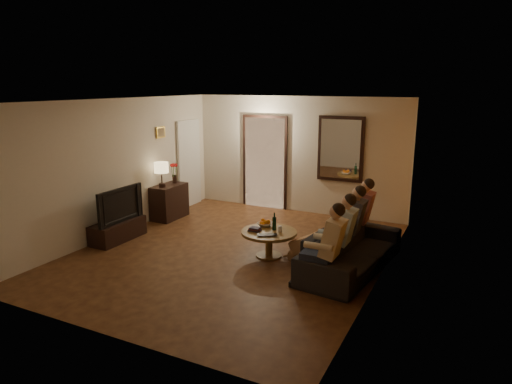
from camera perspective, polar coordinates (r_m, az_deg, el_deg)
The scene contains 33 objects.
floor at distance 8.02m, azimuth -2.90°, elevation -7.54°, with size 5.00×6.00×0.01m, color #3D1E10.
ceiling at distance 7.50m, azimuth -3.14°, elevation 11.35°, with size 5.00×6.00×0.01m, color white.
back_wall at distance 10.33m, azimuth 5.20°, elevation 4.65°, with size 5.00×0.02×2.60m, color beige.
front_wall at distance 5.34m, azimuth -19.05°, elevation -4.46°, with size 5.00×0.02×2.60m, color beige.
left_wall at distance 9.13m, azimuth -16.85°, elevation 2.96°, with size 0.02×6.00×2.60m, color beige.
right_wall at distance 6.81m, azimuth 15.64°, elevation -0.40°, with size 0.02×6.00×2.60m, color beige.
orange_accent at distance 6.81m, azimuth 15.56°, elevation -0.39°, with size 0.01×6.00×2.60m, color #BE7C20.
kitchen_doorway at distance 10.66m, azimuth 1.11°, elevation 3.62°, with size 1.00×0.06×2.10m, color #FFE0A5.
door_trim at distance 10.66m, azimuth 1.09°, elevation 3.61°, with size 1.12×0.04×2.22m, color black.
fridge_glimpse at distance 10.59m, azimuth 2.35°, elevation 2.72°, with size 0.45×0.03×1.70m, color silver.
mirror_frame at distance 9.95m, azimuth 10.53°, elevation 5.31°, with size 1.00×0.05×1.40m, color black.
mirror_glass at distance 9.92m, azimuth 10.48°, elevation 5.29°, with size 0.86×0.02×1.26m, color white.
white_door at distance 10.91m, azimuth -8.36°, elevation 3.54°, with size 0.06×0.85×2.04m, color white.
framed_art at distance 10.01m, azimuth -11.84°, elevation 7.31°, with size 0.03×0.28×0.24m, color #B28C33.
art_canvas at distance 10.00m, azimuth -11.77°, elevation 7.31°, with size 0.01×0.22×0.18m, color brown.
dresser at distance 10.06m, azimuth -10.78°, elevation -1.19°, with size 0.45×0.83×0.74m, color black.
table_lamp at distance 9.75m, azimuth -11.72°, elevation 2.15°, with size 0.30×0.30×0.54m, color beige, non-canonical shape.
flower_vase at distance 10.10m, azimuth -10.17°, elevation 2.32°, with size 0.14×0.14×0.44m, color red, non-canonical shape.
tv_stand at distance 8.95m, azimuth -16.88°, elevation -4.62°, with size 0.45×1.11×0.37m, color black.
tv at distance 8.81m, azimuth -17.10°, elevation -1.49°, with size 0.15×1.11×0.64m, color black.
sofa at distance 7.35m, azimuth 11.83°, elevation -7.07°, with size 0.89×2.27×0.66m, color black.
person_a at distance 6.47m, azimuth 9.01°, elevation -7.29°, with size 0.60×0.40×1.20m, color tan, non-canonical shape.
person_b at distance 7.01m, azimuth 10.51°, elevation -5.69°, with size 0.60×0.40×1.20m, color tan, non-canonical shape.
person_c at distance 7.56m, azimuth 11.78°, elevation -4.33°, with size 0.60×0.40×1.20m, color tan, non-canonical shape.
person_d at distance 8.12m, azimuth 12.87°, elevation -3.14°, with size 0.60×0.40×1.20m, color tan, non-canonical shape.
dog at distance 7.59m, azimuth 6.01°, elevation -6.60°, with size 0.56×0.24×0.56m, color #B27A52, non-canonical shape.
coffee_table at distance 7.77m, azimuth 1.64°, elevation -6.48°, with size 0.94×0.94×0.45m, color brown.
bowl at distance 7.94m, azimuth 1.13°, elevation -4.06°, with size 0.26×0.26×0.06m, color white.
oranges at distance 7.92m, azimuth 1.14°, elevation -3.59°, with size 0.20×0.20×0.08m, color orange, non-canonical shape.
wine_bottle at distance 7.71m, azimuth 2.31°, elevation -3.65°, with size 0.07×0.07×0.31m, color black, non-canonical shape.
wine_glass at distance 7.65m, azimuth 3.04°, elevation -4.63°, with size 0.06×0.06×0.10m, color silver.
book_stack at distance 7.69m, azimuth -0.16°, elevation -4.64°, with size 0.20×0.15×0.07m, color black, non-canonical shape.
laptop at distance 7.41m, azimuth 1.44°, elevation -5.53°, with size 0.33×0.21×0.03m, color black.
Camera 1 is at (3.69, -6.52, 2.88)m, focal length 32.00 mm.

